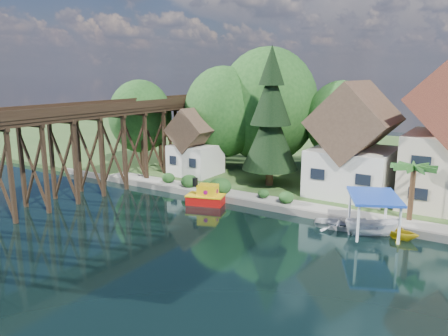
# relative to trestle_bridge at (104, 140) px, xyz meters

# --- Properties ---
(ground) EXTENTS (140.00, 140.00, 0.00)m
(ground) POSITION_rel_trestle_bridge_xyz_m (16.00, -5.17, -5.35)
(ground) COLOR black
(ground) RESTS_ON ground
(bank) EXTENTS (140.00, 52.00, 0.50)m
(bank) POSITION_rel_trestle_bridge_xyz_m (16.00, 28.83, -5.10)
(bank) COLOR #2B4C1E
(bank) RESTS_ON ground
(seawall) EXTENTS (60.00, 0.40, 0.62)m
(seawall) POSITION_rel_trestle_bridge_xyz_m (20.00, 2.83, -5.04)
(seawall) COLOR slate
(seawall) RESTS_ON ground
(promenade) EXTENTS (50.00, 2.60, 0.06)m
(promenade) POSITION_rel_trestle_bridge_xyz_m (22.00, 4.13, -4.82)
(promenade) COLOR gray
(promenade) RESTS_ON bank
(trestle_bridge) EXTENTS (4.12, 44.18, 9.30)m
(trestle_bridge) POSITION_rel_trestle_bridge_xyz_m (0.00, 0.00, 0.00)
(trestle_bridge) COLOR black
(trestle_bridge) RESTS_ON ground
(house_left) EXTENTS (7.64, 8.64, 11.02)m
(house_left) POSITION_rel_trestle_bridge_xyz_m (23.00, 10.83, -0.21)
(house_left) COLOR silver
(house_left) RESTS_ON bank
(shed) EXTENTS (5.09, 5.40, 7.85)m
(shed) POSITION_rel_trestle_bridge_xyz_m (5.00, 9.33, -1.52)
(shed) COLOR silver
(shed) RESTS_ON bank
(bg_trees) EXTENTS (49.90, 13.30, 10.57)m
(bg_trees) POSITION_rel_trestle_bridge_xyz_m (17.00, 16.08, 1.94)
(bg_trees) COLOR #382314
(bg_trees) RESTS_ON bank
(shrubs) EXTENTS (15.76, 2.47, 1.70)m
(shrubs) POSITION_rel_trestle_bridge_xyz_m (11.40, 4.09, -4.12)
(shrubs) COLOR #194418
(shrubs) RESTS_ON bank
(conifer) EXTENTS (5.88, 5.88, 14.48)m
(conifer) POSITION_rel_trestle_bridge_xyz_m (14.65, 9.35, 2.12)
(conifer) COLOR #382314
(conifer) RESTS_ON bank
(palm_tree) EXTENTS (4.32, 4.32, 4.89)m
(palm_tree) POSITION_rel_trestle_bridge_xyz_m (29.41, 5.18, -0.58)
(palm_tree) COLOR #382314
(palm_tree) RESTS_ON bank
(tugboat) EXTENTS (3.94, 2.88, 2.56)m
(tugboat) POSITION_rel_trestle_bridge_xyz_m (12.04, 1.28, -4.58)
(tugboat) COLOR #B40E0C
(tugboat) RESTS_ON ground
(boat_white_a) EXTENTS (4.73, 3.78, 0.88)m
(boat_white_a) POSITION_rel_trestle_bridge_xyz_m (24.94, 1.75, -4.91)
(boat_white_a) COLOR silver
(boat_white_a) RESTS_ON ground
(boat_canopy) EXTENTS (5.21, 6.01, 3.24)m
(boat_canopy) POSITION_rel_trestle_bridge_xyz_m (27.42, 1.30, -3.96)
(boat_canopy) COLOR silver
(boat_canopy) RESTS_ON ground
(boat_yellow) EXTENTS (2.86, 2.54, 1.38)m
(boat_yellow) POSITION_rel_trestle_bridge_xyz_m (29.41, 1.88, -4.66)
(boat_yellow) COLOR yellow
(boat_yellow) RESTS_ON ground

